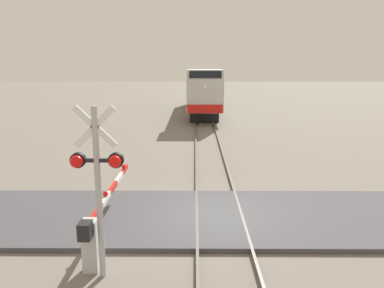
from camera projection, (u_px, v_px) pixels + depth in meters
ground_plane at (219, 219)px, 12.08m from camera, size 160.00×160.00×0.00m
rail_track_left at (197, 217)px, 12.07m from camera, size 0.08×80.00×0.15m
rail_track_right at (242, 217)px, 12.06m from camera, size 0.08×80.00×0.15m
road_surface at (219, 217)px, 12.07m from camera, size 36.00×4.48×0.15m
locomotive at (203, 90)px, 35.83m from camera, size 2.81×16.37×4.28m
crossing_signal at (97, 174)px, 8.33m from camera, size 1.18×0.33×4.04m
crossing_gate at (97, 226)px, 9.55m from camera, size 0.36×5.53×1.41m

